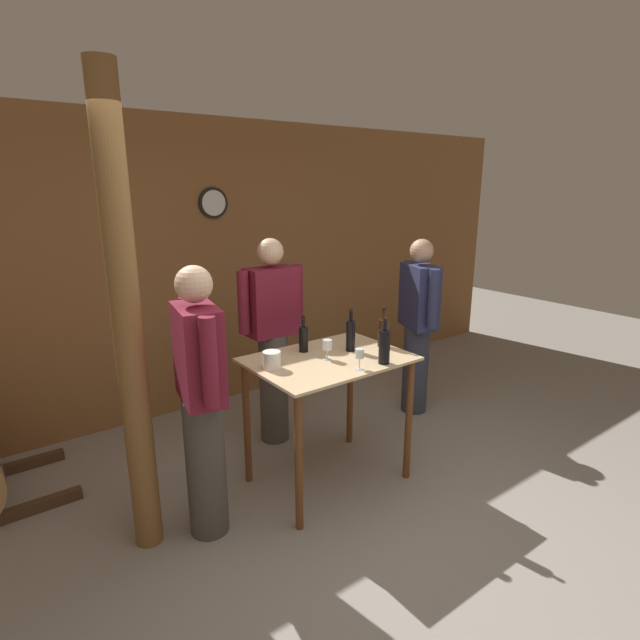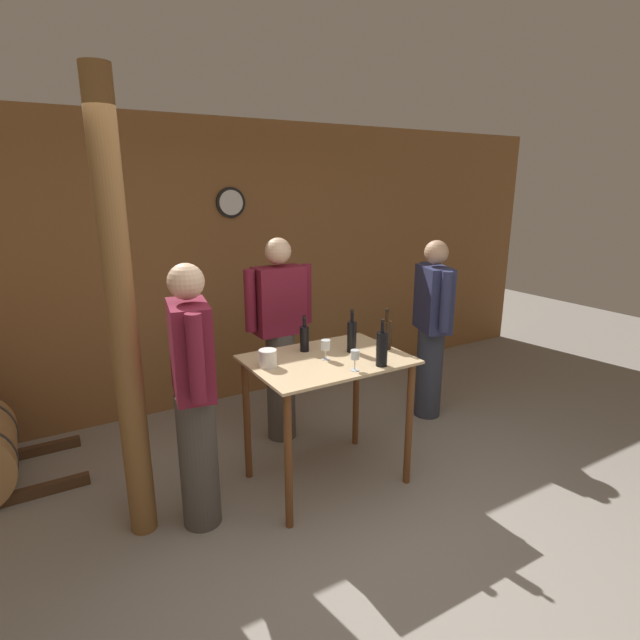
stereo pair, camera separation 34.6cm
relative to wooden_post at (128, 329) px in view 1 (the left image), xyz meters
The scene contains 14 objects.
ground_plane 1.98m from the wooden_post, 41.53° to the right, with size 14.00×14.00×0.00m, color gray.
back_wall 1.99m from the wooden_post, 57.08° to the left, with size 8.40×0.08×2.70m.
tasting_table 1.41m from the wooden_post, ahead, with size 1.08×0.78×0.95m.
wooden_post is the anchor object (origin of this frame).
wine_bottle_far_left 1.26m from the wooden_post, ahead, with size 0.07×0.07×0.26m.
wine_bottle_left 1.53m from the wooden_post, ahead, with size 0.07×0.07×0.31m.
wine_bottle_center 1.60m from the wooden_post, 16.12° to the right, with size 0.08×0.08×0.32m.
wine_bottle_right 1.79m from the wooden_post, ahead, with size 0.08×0.08×0.30m.
wine_glass_near_left 1.30m from the wooden_post, ahead, with size 0.07×0.07×0.14m.
wine_glass_near_center 1.41m from the wooden_post, 17.69° to the right, with size 0.06×0.06×0.14m.
ice_bucket 0.93m from the wooden_post, ahead, with size 0.12×0.12×0.12m.
person_host 0.58m from the wooden_post, 21.01° to the right, with size 0.29×0.58×1.69m.
person_visitor_with_scarf 2.72m from the wooden_post, ahead, with size 0.34×0.56×1.64m.
person_visitor_bearded 1.50m from the wooden_post, 26.02° to the left, with size 0.59×0.24×1.71m.
Camera 1 is at (-1.79, -1.75, 2.12)m, focal length 28.00 mm.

